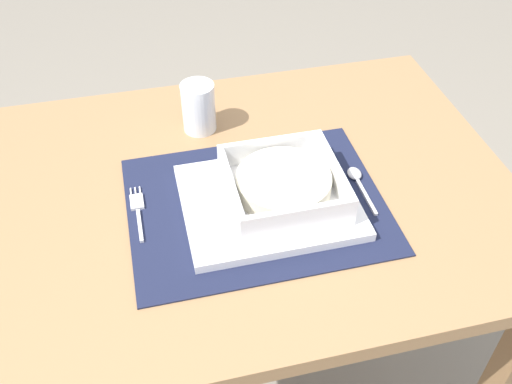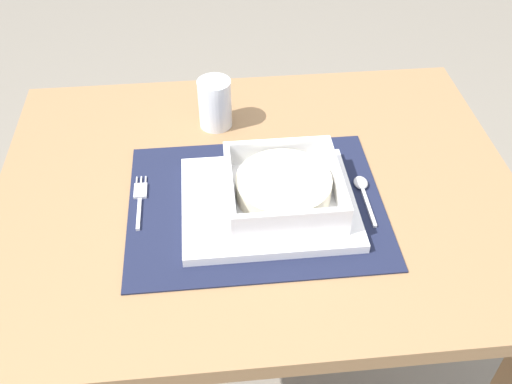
{
  "view_description": "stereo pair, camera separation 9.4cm",
  "coord_description": "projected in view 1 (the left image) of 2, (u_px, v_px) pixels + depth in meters",
  "views": [
    {
      "loc": [
        -0.17,
        -0.72,
        1.43
      ],
      "look_at": [
        -0.01,
        -0.05,
        0.79
      ],
      "focal_mm": 40.51,
      "sensor_mm": 36.0,
      "label": 1
    },
    {
      "loc": [
        -0.08,
        -0.73,
        1.43
      ],
      "look_at": [
        -0.01,
        -0.05,
        0.79
      ],
      "focal_mm": 40.51,
      "sensor_mm": 36.0,
      "label": 2
    }
  ],
  "objects": [
    {
      "name": "dining_table",
      "position": [
        254.0,
        233.0,
        1.08
      ],
      "size": [
        0.9,
        0.7,
        0.76
      ],
      "color": "#936D47",
      "rests_on": "ground"
    },
    {
      "name": "placemat",
      "position": [
        256.0,
        204.0,
        0.96
      ],
      "size": [
        0.42,
        0.33,
        0.0
      ],
      "primitive_type": "cube",
      "color": "#191E38",
      "rests_on": "dining_table"
    },
    {
      "name": "serving_plate",
      "position": [
        269.0,
        201.0,
        0.95
      ],
      "size": [
        0.28,
        0.23,
        0.02
      ],
      "primitive_type": "cube",
      "color": "white",
      "rests_on": "placemat"
    },
    {
      "name": "porridge_bowl",
      "position": [
        283.0,
        186.0,
        0.94
      ],
      "size": [
        0.18,
        0.18,
        0.05
      ],
      "color": "white",
      "rests_on": "serving_plate"
    },
    {
      "name": "fork",
      "position": [
        138.0,
        209.0,
        0.95
      ],
      "size": [
        0.02,
        0.13,
        0.0
      ],
      "rotation": [
        0.0,
        0.0,
        0.0
      ],
      "color": "silver",
      "rests_on": "placemat"
    },
    {
      "name": "spoon",
      "position": [
        357.0,
        178.0,
        1.0
      ],
      "size": [
        0.02,
        0.12,
        0.01
      ],
      "rotation": [
        0.0,
        0.0,
        0.02
      ],
      "color": "silver",
      "rests_on": "placemat"
    },
    {
      "name": "butter_knife",
      "position": [
        343.0,
        189.0,
        0.98
      ],
      "size": [
        0.01,
        0.14,
        0.01
      ],
      "rotation": [
        0.0,
        0.0,
        0.01
      ],
      "color": "black",
      "rests_on": "placemat"
    },
    {
      "name": "drinking_glass",
      "position": [
        199.0,
        110.0,
        1.09
      ],
      "size": [
        0.06,
        0.06,
        0.1
      ],
      "color": "white",
      "rests_on": "dining_table"
    }
  ]
}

